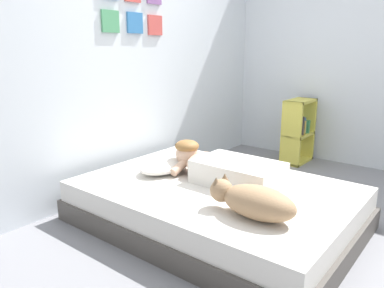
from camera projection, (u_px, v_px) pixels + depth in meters
name	position (u px, v px, depth m)	size (l,w,h in m)	color
ground_plane	(281.00, 227.00, 2.86)	(11.97, 11.97, 0.00)	gray
back_wall	(131.00, 56.00, 3.51)	(3.98, 0.12, 2.50)	silver
side_wall_right	(344.00, 55.00, 4.26)	(0.10, 6.12, 2.50)	silver
bed	(215.00, 204.00, 2.88)	(1.44, 2.04, 0.32)	#4C4742
pillow	(166.00, 165.00, 3.14)	(0.52, 0.32, 0.11)	white
person_lying	(223.00, 167.00, 2.91)	(0.43, 0.92, 0.27)	silver
dog	(254.00, 201.00, 2.28)	(0.26, 0.57, 0.21)	#9E7A56
coffee_cup	(194.00, 167.00, 3.13)	(0.12, 0.09, 0.07)	#D84C47
cell_phone	(218.00, 184.00, 2.84)	(0.07, 0.14, 0.01)	black
bookshelf	(298.00, 130.00, 4.40)	(0.45, 0.24, 0.75)	#D8CC4C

